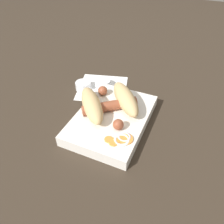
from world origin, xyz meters
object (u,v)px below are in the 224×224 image
Objects in this scene: bread_roll at (109,102)px; condiment_cup_far at (83,86)px; food_tray at (112,119)px; sausage at (110,106)px; condiment_cup_near at (103,84)px.

bread_roll is 4.11× the size of condiment_cup_far.
condiment_cup_far is at bearing 53.62° from food_tray.
food_tray is 0.05m from bread_roll.
sausage is (-0.01, -0.01, -0.01)m from bread_roll.
bread_roll reaches higher than condiment_cup_near.
sausage is at bearing -138.47° from bread_roll.
condiment_cup_far is (-0.04, 0.05, 0.00)m from condiment_cup_near.
condiment_cup_near is (0.13, 0.09, -0.03)m from sausage.
sausage is 2.80× the size of condiment_cup_near.
bread_roll is 1.47× the size of sausage.
food_tray is at bearing -126.38° from condiment_cup_far.
condiment_cup_far is at bearing 55.20° from sausage.
condiment_cup_near is at bearing 32.91° from sausage.
sausage reaches higher than condiment_cup_near.
food_tray is 0.18m from condiment_cup_near.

